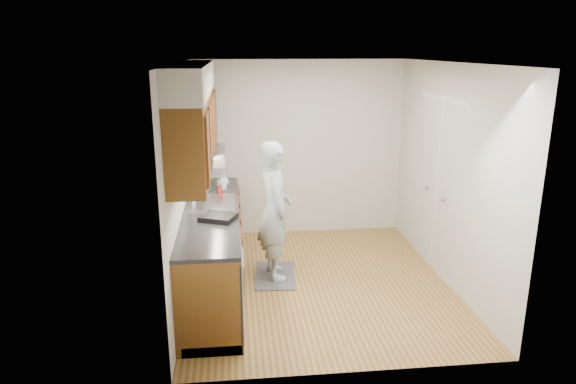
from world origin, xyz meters
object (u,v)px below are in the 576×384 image
object	(u,v)px
soap_bottle_a	(206,179)
dish_rack	(219,217)
soda_can	(220,190)
person	(275,201)
soap_bottle_b	(222,182)
soap_bottle_c	(224,180)

from	to	relation	value
soap_bottle_a	dish_rack	world-z (taller)	soap_bottle_a
soap_bottle_a	soda_can	world-z (taller)	soap_bottle_a
person	dish_rack	xyz separation A→B (m)	(-0.63, -0.59, 0.03)
soap_bottle_b	soda_can	xyz separation A→B (m)	(-0.02, -0.23, -0.03)
soap_bottle_c	soap_bottle_b	bearing A→B (deg)	-98.47
soap_bottle_c	dish_rack	world-z (taller)	soap_bottle_c
soap_bottle_b	person	bearing A→B (deg)	-44.03
soap_bottle_c	person	bearing A→B (deg)	-51.69
soda_can	dish_rack	size ratio (longest dim) A/B	0.33
person	soap_bottle_a	world-z (taller)	person
person	soda_can	distance (m)	0.73
person	soap_bottle_c	size ratio (longest dim) A/B	11.29
person	soap_bottle_c	world-z (taller)	person
person	soap_bottle_b	size ratio (longest dim) A/B	10.14
soap_bottle_a	person	bearing A→B (deg)	-36.14
soda_can	dish_rack	xyz separation A→B (m)	(0.00, -0.95, -0.03)
soap_bottle_a	soap_bottle_b	size ratio (longest dim) A/B	1.49
person	soap_bottle_a	xyz separation A→B (m)	(-0.81, 0.59, 0.14)
person	dish_rack	bearing A→B (deg)	124.41
soap_bottle_a	soap_bottle_c	distance (m)	0.27
soap_bottle_a	soda_can	size ratio (longest dim) A/B	2.41
soap_bottle_c	dish_rack	distance (m)	1.34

